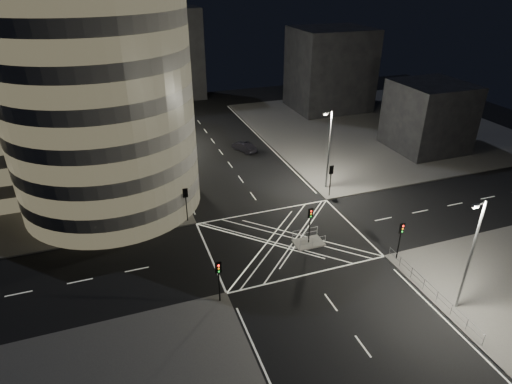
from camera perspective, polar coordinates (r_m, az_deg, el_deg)
name	(u,v)px	position (r m, az deg, el deg)	size (l,w,h in m)	color
ground	(285,239)	(44.75, 3.85, -6.31)	(120.00, 120.00, 0.00)	black
sidewalk_far_left	(12,174)	(67.20, -29.79, 2.15)	(42.00, 42.00, 0.15)	#575452
sidewalk_far_right	(377,126)	(79.20, 15.78, 8.41)	(42.00, 42.00, 0.15)	#575452
central_island	(308,243)	(44.32, 7.01, -6.74)	(3.00, 2.00, 0.15)	slate
office_tower_curved	(53,92)	(54.29, -25.45, 12.00)	(30.00, 29.00, 27.20)	gray
office_block_rear	(56,66)	(77.39, -25.16, 14.99)	(24.00, 16.00, 22.00)	gray
building_right_far	(330,69)	(86.29, 9.80, 15.83)	(14.00, 12.00, 15.00)	black
building_right_near	(428,116)	(70.12, 22.00, 9.34)	(10.00, 10.00, 10.00)	black
building_far_end	(157,55)	(93.88, -13.00, 17.35)	(18.00, 8.00, 18.00)	black
tree_a	(166,181)	(47.84, -11.97, 1.41)	(4.52, 4.52, 6.72)	black
tree_b	(157,158)	(53.13, -13.01, 4.48)	(5.07, 5.07, 7.40)	black
tree_c	(151,142)	(58.74, -13.81, 6.53)	(4.06, 4.06, 6.70)	black
tree_d	(145,125)	(64.24, -14.53, 8.69)	(4.44, 4.44, 7.34)	black
tree_e	(142,119)	(70.24, -15.00, 9.38)	(3.93, 3.93, 6.03)	black
traffic_signal_fl	(186,199)	(46.71, -9.34, -0.88)	(0.55, 0.22, 4.00)	black
traffic_signal_nl	(219,274)	(35.53, -5.00, -10.89)	(0.55, 0.22, 4.00)	black
traffic_signal_fr	(331,175)	(52.10, 9.96, 2.24)	(0.55, 0.22, 4.00)	black
traffic_signal_nr	(401,234)	(42.37, 18.73, -5.37)	(0.55, 0.22, 4.00)	black
traffic_signal_island	(310,219)	(42.78, 7.22, -3.60)	(0.55, 0.22, 4.00)	black
street_lamp_left_near	(170,159)	(50.14, -11.44, 4.34)	(1.25, 0.25, 10.00)	slate
street_lamp_left_far	(150,114)	(66.99, -13.98, 10.09)	(1.25, 0.25, 10.00)	slate
street_lamp_right_far	(329,148)	(53.10, 9.67, 5.86)	(1.25, 0.25, 10.00)	slate
street_lamp_right_near	(471,253)	(37.14, 26.70, -7.30)	(1.25, 0.25, 10.00)	slate
railing_near_right	(430,290)	(40.18, 22.22, -12.01)	(0.06, 11.70, 1.10)	slate
railing_island_south	(313,242)	(43.31, 7.57, -6.69)	(2.80, 0.06, 1.10)	slate
railing_island_north	(305,233)	(44.64, 6.55, -5.46)	(2.80, 0.06, 1.10)	slate
sedan	(244,147)	(65.56, -1.60, 6.05)	(1.53, 4.39, 1.45)	black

